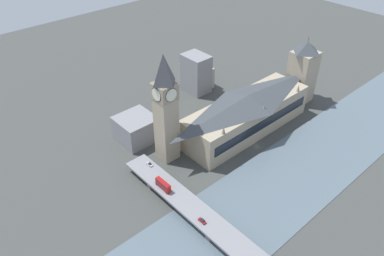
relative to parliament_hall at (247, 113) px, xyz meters
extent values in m
plane|color=#424442|center=(-16.94, 8.00, -13.49)|extent=(600.00, 600.00, 0.00)
cube|color=slate|center=(-48.58, 8.00, -13.34)|extent=(51.28, 360.00, 0.30)
cube|color=tan|center=(0.06, 0.00, -2.70)|extent=(28.00, 94.09, 21.60)
cube|color=black|center=(-14.09, 0.00, -1.62)|extent=(0.40, 86.56, 6.48)
pyramid|color=#3D4247|center=(0.06, 0.00, 10.88)|extent=(27.44, 92.21, 5.56)
cone|color=gray|center=(-12.94, -35.75, 10.60)|extent=(2.20, 2.20, 5.00)
cone|color=gray|center=(-12.94, 0.00, 10.60)|extent=(2.20, 2.20, 5.00)
cone|color=gray|center=(-12.94, 35.75, 10.60)|extent=(2.20, 2.20, 5.00)
cube|color=tan|center=(12.99, 56.38, 11.98)|extent=(10.68, 10.68, 50.94)
cube|color=gray|center=(12.99, 56.38, 32.64)|extent=(11.32, 11.32, 9.61)
cylinder|color=black|center=(7.48, 56.38, 32.64)|extent=(0.50, 7.94, 7.94)
cylinder|color=silver|center=(7.37, 56.38, 32.64)|extent=(0.62, 7.35, 7.35)
cylinder|color=black|center=(18.50, 56.38, 32.64)|extent=(0.50, 7.94, 7.94)
cylinder|color=silver|center=(18.61, 56.38, 32.64)|extent=(0.62, 7.35, 7.35)
cylinder|color=black|center=(12.99, 50.87, 32.64)|extent=(7.94, 0.50, 7.94)
cylinder|color=silver|center=(12.99, 50.76, 32.64)|extent=(7.35, 0.62, 7.35)
cylinder|color=black|center=(12.99, 61.89, 32.64)|extent=(7.94, 0.50, 7.94)
cylinder|color=silver|center=(12.99, 62.00, 32.64)|extent=(7.35, 0.62, 7.35)
pyramid|color=#424247|center=(12.99, 56.38, 45.95)|extent=(10.89, 10.89, 17.02)
cube|color=tan|center=(0.06, -59.23, 5.82)|extent=(16.37, 16.37, 38.63)
pyramid|color=#3D4247|center=(0.06, -59.23, 28.82)|extent=(16.37, 16.37, 7.37)
cylinder|color=#333338|center=(0.06, -59.23, 34.51)|extent=(0.30, 0.30, 4.00)
cube|color=slate|center=(-48.58, 76.24, -11.19)|extent=(3.00, 11.08, 4.61)
cube|color=slate|center=(-1.49, 76.24, -11.19)|extent=(3.00, 11.08, 4.61)
cube|color=gray|center=(-48.58, 76.24, -8.28)|extent=(134.56, 13.04, 1.20)
cube|color=red|center=(-11.52, 78.96, -6.23)|extent=(10.41, 2.57, 1.98)
cube|color=black|center=(-11.52, 78.96, -5.84)|extent=(9.37, 2.63, 0.87)
cube|color=red|center=(-11.52, 78.96, -4.08)|extent=(10.20, 2.57, 2.33)
cube|color=black|center=(-11.52, 78.96, -3.96)|extent=(9.37, 2.63, 1.12)
cube|color=#A01515|center=(-11.52, 78.96, -2.84)|extent=(10.10, 2.44, 0.16)
cylinder|color=black|center=(-7.23, 77.79, -7.11)|extent=(1.14, 0.28, 1.14)
cylinder|color=black|center=(-7.23, 80.14, -7.11)|extent=(1.14, 0.28, 1.14)
cylinder|color=black|center=(-15.70, 77.79, -7.11)|extent=(1.14, 0.28, 1.14)
cylinder|color=black|center=(-15.70, 80.14, -7.11)|extent=(1.14, 0.28, 1.14)
cube|color=silver|center=(8.30, 73.22, -7.10)|extent=(4.11, 1.77, 0.66)
cube|color=black|center=(8.18, 73.22, -6.55)|extent=(2.14, 1.59, 0.45)
cylinder|color=black|center=(9.88, 72.42, -7.34)|extent=(0.68, 0.22, 0.68)
cylinder|color=black|center=(9.88, 74.01, -7.34)|extent=(0.68, 0.22, 0.68)
cylinder|color=black|center=(6.73, 72.42, -7.34)|extent=(0.68, 0.22, 0.68)
cylinder|color=black|center=(6.73, 74.01, -7.34)|extent=(0.68, 0.22, 0.68)
cube|color=maroon|center=(-41.78, 78.98, -7.08)|extent=(4.35, 1.74, 0.70)
cube|color=black|center=(-41.91, 78.98, -6.46)|extent=(2.26, 1.56, 0.54)
cylinder|color=black|center=(-40.08, 78.20, -7.34)|extent=(0.68, 0.22, 0.68)
cylinder|color=black|center=(-40.08, 79.76, -7.34)|extent=(0.68, 0.22, 0.68)
cylinder|color=black|center=(-43.48, 78.20, -7.34)|extent=(0.68, 0.22, 0.68)
cylinder|color=black|center=(-43.48, 79.76, -7.34)|extent=(0.68, 0.22, 0.68)
cube|color=#A39E93|center=(67.67, -17.44, -5.15)|extent=(25.61, 14.86, 16.68)
cube|color=gray|center=(39.95, 60.19, -5.18)|extent=(22.76, 22.96, 16.63)
cube|color=gray|center=(61.40, -10.93, 1.43)|extent=(20.21, 15.56, 29.85)
camera|label=1|loc=(-128.18, 162.80, 134.63)|focal=35.00mm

